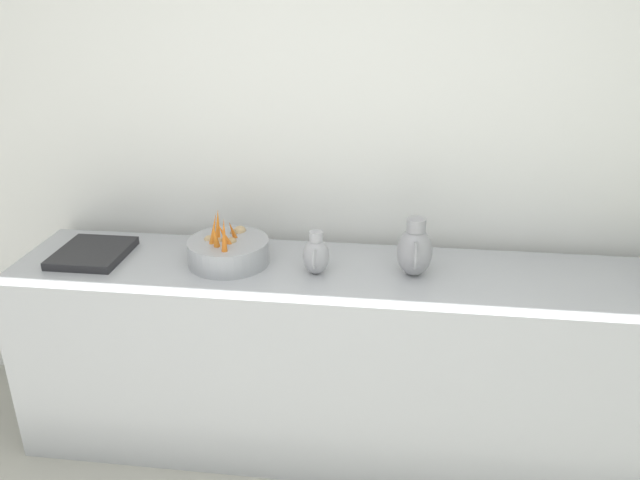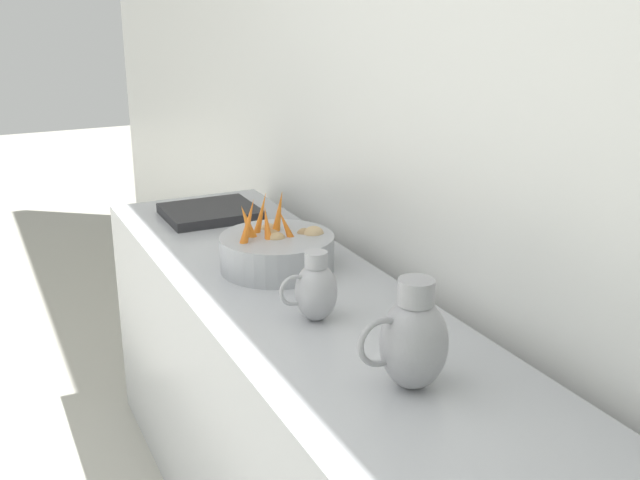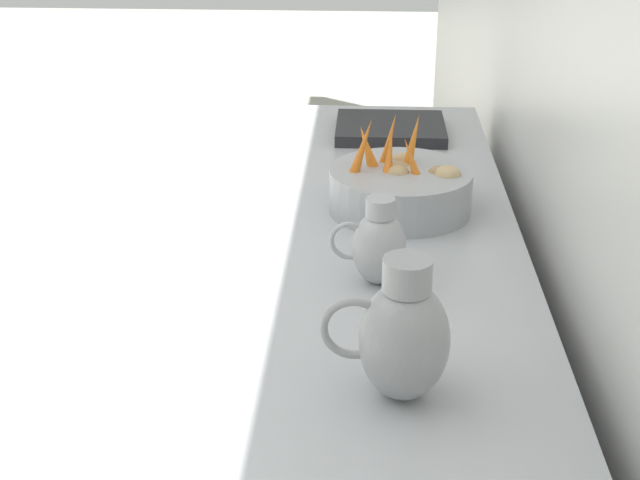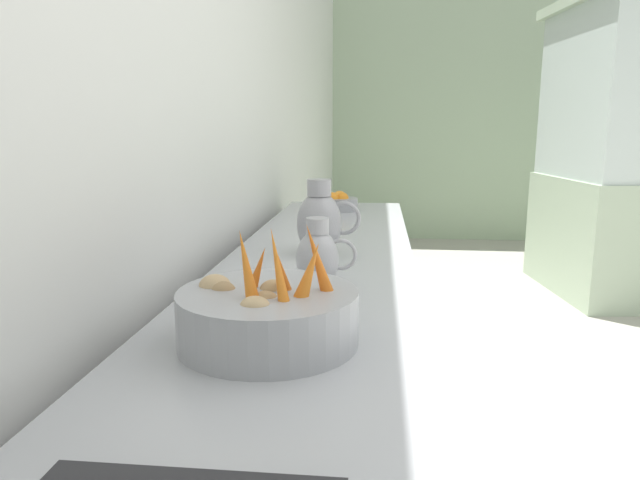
% 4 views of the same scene
% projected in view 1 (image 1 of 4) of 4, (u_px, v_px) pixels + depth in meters
% --- Properties ---
extents(tile_wall_left, '(0.10, 9.58, 3.00)m').
position_uv_depth(tile_wall_left, '(490.00, 115.00, 2.75)').
color(tile_wall_left, white).
rests_on(tile_wall_left, ground_plane).
extents(prep_counter, '(0.61, 3.11, 0.90)m').
position_uv_depth(prep_counter, '(364.00, 361.00, 2.83)').
color(prep_counter, '#ADAFB5').
rests_on(prep_counter, ground_plane).
extents(vegetable_colander, '(0.35, 0.35, 0.24)m').
position_uv_depth(vegetable_colander, '(228.00, 251.00, 2.73)').
color(vegetable_colander, '#9EA0A5').
rests_on(vegetable_colander, prep_counter).
extents(metal_pitcher_tall, '(0.21, 0.15, 0.25)m').
position_uv_depth(metal_pitcher_tall, '(415.00, 250.00, 2.59)').
color(metal_pitcher_tall, '#939399').
rests_on(metal_pitcher_tall, prep_counter).
extents(metal_pitcher_short, '(0.16, 0.11, 0.19)m').
position_uv_depth(metal_pitcher_short, '(316.00, 255.00, 2.62)').
color(metal_pitcher_short, '#A3A3A8').
rests_on(metal_pitcher_short, prep_counter).
extents(counter_sink_basin, '(0.34, 0.30, 0.04)m').
position_uv_depth(counter_sink_basin, '(93.00, 253.00, 2.80)').
color(counter_sink_basin, '#232326').
rests_on(counter_sink_basin, prep_counter).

